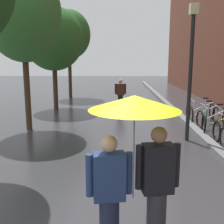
{
  "coord_description": "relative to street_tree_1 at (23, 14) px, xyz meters",
  "views": [
    {
      "loc": [
        0.39,
        -3.14,
        2.56
      ],
      "look_at": [
        0.23,
        3.07,
        1.35
      ],
      "focal_mm": 43.14,
      "sensor_mm": 36.0,
      "label": 1
    }
  ],
  "objects": [
    {
      "name": "parked_bicycle_5",
      "position": [
        6.92,
        0.22,
        -3.75
      ],
      "size": [
        1.12,
        0.77,
        0.96
      ],
      "color": "black",
      "rests_on": "ground"
    },
    {
      "name": "street_tree_1",
      "position": [
        0.0,
        0.0,
        0.0
      ],
      "size": [
        2.69,
        2.69,
        5.82
      ],
      "color": "#473323",
      "rests_on": "ground"
    },
    {
      "name": "couple_under_umbrella",
      "position": [
        3.55,
        -6.51,
        -2.7
      ],
      "size": [
        1.21,
        1.14,
        2.14
      ],
      "color": "#1E233D",
      "rests_on": "ground"
    },
    {
      "name": "street_lamp_post",
      "position": [
        5.56,
        -1.31,
        -1.67
      ],
      "size": [
        0.24,
        0.24,
        4.2
      ],
      "color": "black",
      "rests_on": "ground"
    },
    {
      "name": "kerb_strip",
      "position": [
        6.16,
        3.41,
        -4.07
      ],
      "size": [
        0.3,
        36.0,
        0.12
      ],
      "primitive_type": "cube",
      "color": "slate",
      "rests_on": "ground"
    },
    {
      "name": "pedestrian_walking_midground",
      "position": [
        3.44,
        4.0,
        -3.32
      ],
      "size": [
        0.59,
        0.26,
        1.58
      ],
      "color": "black",
      "rests_on": "ground"
    },
    {
      "name": "parked_bicycle_4",
      "position": [
        6.81,
        -0.67,
        -3.75
      ],
      "size": [
        1.17,
        0.84,
        0.96
      ],
      "color": "black",
      "rests_on": "ground"
    },
    {
      "name": "street_tree_3",
      "position": [
        0.04,
        8.61,
        0.05
      ],
      "size": [
        2.86,
        2.86,
        5.8
      ],
      "color": "#473323",
      "rests_on": "ground"
    },
    {
      "name": "parked_bicycle_7",
      "position": [
        6.91,
        1.89,
        -3.75
      ],
      "size": [
        1.1,
        0.73,
        0.96
      ],
      "color": "black",
      "rests_on": "ground"
    },
    {
      "name": "parked_bicycle_6",
      "position": [
        6.79,
        1.04,
        -3.75
      ],
      "size": [
        1.09,
        0.71,
        0.96
      ],
      "color": "black",
      "rests_on": "ground"
    },
    {
      "name": "street_tree_2",
      "position": [
        0.02,
        4.32,
        -0.54
      ],
      "size": [
        3.06,
        3.06,
        5.21
      ],
      "color": "#473323",
      "rests_on": "ground"
    }
  ]
}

